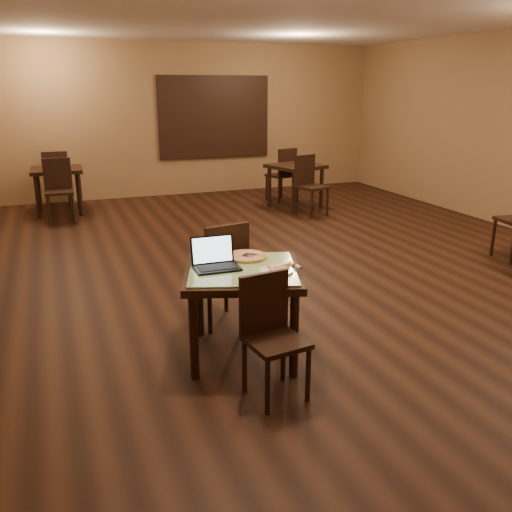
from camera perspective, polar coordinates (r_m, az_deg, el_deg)
name	(u,v)px	position (r m, az deg, el deg)	size (l,w,h in m)	color
ground	(290,261)	(7.00, 3.63, -0.54)	(10.00, 10.00, 0.00)	black
wall_back	(190,120)	(11.41, -6.94, 14.02)	(8.00, 0.02, 3.00)	brown
ceiling	(295,8)	(6.71, 4.16, 24.62)	(8.00, 10.00, 0.02)	silver
mural	(214,117)	(11.50, -4.41, 14.37)	(2.34, 0.05, 1.64)	#286596
tiled_table	(243,280)	(4.37, -1.41, -2.55)	(1.16, 1.16, 0.76)	black
chair_main_near	(270,329)	(3.89, 1.54, -7.65)	(0.44, 0.44, 0.90)	black
chair_main_far	(222,269)	(4.96, -3.59, -1.32)	(0.51, 0.51, 1.00)	black
laptop	(215,259)	(4.36, -4.37, -0.37)	(0.36, 0.28, 0.24)	black
plate	(277,271)	(4.25, 2.19, -1.56)	(0.27, 0.27, 0.01)	white
pizza_slice	(277,269)	(4.25, 2.19, -1.36)	(0.21, 0.21, 0.02)	beige
pizza_pan	(247,258)	(4.59, -1.01, -0.17)	(0.33, 0.33, 0.01)	silver
pizza_whole	(246,256)	(4.59, -1.01, 0.01)	(0.34, 0.34, 0.02)	beige
spatula	(250,255)	(4.57, -0.69, 0.07)	(0.11, 0.26, 0.01)	silver
napkin_roll	(295,266)	(4.36, 4.16, -1.01)	(0.06, 0.16, 0.04)	white
other_table_a	(296,172)	(10.02, 4.18, 8.81)	(1.06, 1.06, 0.80)	black
other_table_a_chair_near	(309,182)	(9.48, 5.58, 7.80)	(0.56, 0.56, 1.03)	black
other_table_a_chair_far	(284,172)	(10.59, 2.92, 8.86)	(0.56, 0.56, 1.03)	black
other_table_b	(57,176)	(10.16, -20.22, 7.92)	(0.86, 0.86, 0.80)	black
other_table_b_chair_near	(59,186)	(9.58, -20.06, 6.92)	(0.45, 0.45, 1.03)	black
other_table_b_chair_far	(56,175)	(10.77, -20.26, 7.96)	(0.45, 0.45, 1.03)	black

